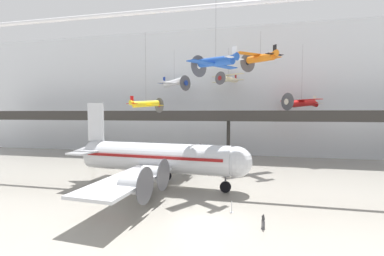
% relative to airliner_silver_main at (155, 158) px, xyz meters
% --- Properties ---
extents(ground_plane, '(260.00, 260.00, 0.00)m').
position_rel_airliner_silver_main_xyz_m(ground_plane, '(7.72, -9.49, -3.65)').
color(ground_plane, gray).
extents(hangar_back_wall, '(140.00, 3.00, 27.91)m').
position_rel_airliner_silver_main_xyz_m(hangar_back_wall, '(7.72, 28.14, 10.30)').
color(hangar_back_wall, silver).
rests_on(hangar_back_wall, ground).
extents(mezzanine_walkway, '(110.00, 3.20, 9.74)m').
position_rel_airliner_silver_main_xyz_m(mezzanine_walkway, '(7.72, 19.83, 4.43)').
color(mezzanine_walkway, '#2D2B28').
rests_on(mezzanine_walkway, ground).
extents(ceiling_truss_beam, '(120.00, 0.60, 0.60)m').
position_rel_airliner_silver_main_xyz_m(ceiling_truss_beam, '(7.72, 2.73, 19.17)').
color(ceiling_truss_beam, silver).
extents(airliner_silver_main, '(24.60, 28.13, 10.64)m').
position_rel_airliner_silver_main_xyz_m(airliner_silver_main, '(0.00, 0.00, 0.00)').
color(airliner_silver_main, silver).
rests_on(airliner_silver_main, ground).
extents(suspended_plane_yellow_lowwing, '(6.52, 6.00, 12.90)m').
position_rel_airliner_silver_main_xyz_m(suspended_plane_yellow_lowwing, '(-4.81, 8.96, 7.11)').
color(suspended_plane_yellow_lowwing, yellow).
extents(suspended_plane_red_highwing, '(7.77, 8.48, 12.47)m').
position_rel_airliner_silver_main_xyz_m(suspended_plane_red_highwing, '(21.49, 22.21, 7.55)').
color(suspended_plane_red_highwing, red).
extents(suspended_plane_white_twin, '(7.47, 8.29, 8.69)m').
position_rel_airliner_silver_main_xyz_m(suspended_plane_white_twin, '(-3.83, 22.18, 12.05)').
color(suspended_plane_white_twin, silver).
extents(suspended_plane_cream_biplane, '(6.80, 6.16, 7.62)m').
position_rel_airliner_silver_main_xyz_m(suspended_plane_cream_biplane, '(7.45, 23.03, 12.60)').
color(suspended_plane_cream_biplane, beige).
extents(suspended_plane_orange_highwing, '(7.73, 7.29, 6.10)m').
position_rel_airliner_silver_main_xyz_m(suspended_plane_orange_highwing, '(13.31, 13.34, 14.61)').
color(suspended_plane_orange_highwing, orange).
extents(suspended_plane_blue_trainer, '(6.31, 6.84, 8.69)m').
position_rel_airliner_silver_main_xyz_m(suspended_plane_blue_trainer, '(7.65, -0.35, 11.58)').
color(suspended_plane_blue_trainer, '#1E4CAD').
extents(stanchion_barrier, '(0.36, 0.36, 1.08)m').
position_rel_airliner_silver_main_xyz_m(stanchion_barrier, '(9.99, -6.65, -3.33)').
color(stanchion_barrier, '#B2B5BA').
rests_on(stanchion_barrier, ground).
extents(info_sign_pedestal, '(0.25, 0.76, 1.24)m').
position_rel_airliner_silver_main_xyz_m(info_sign_pedestal, '(12.67, -9.53, -3.20)').
color(info_sign_pedestal, '#4C4C51').
rests_on(info_sign_pedestal, ground).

